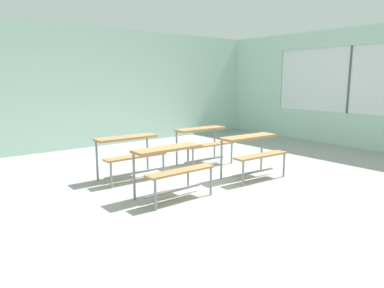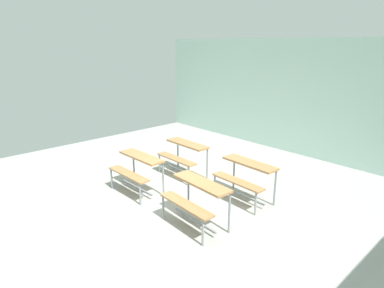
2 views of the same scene
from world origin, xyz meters
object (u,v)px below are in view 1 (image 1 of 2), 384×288
at_px(desk_bench_r0c1, 253,146).
at_px(desk_bench_r1c0, 130,147).
at_px(desk_bench_r1c1, 204,137).
at_px(desk_bench_r0c0, 172,160).

bearing_deg(desk_bench_r0c1, desk_bench_r1c0, 146.79).
bearing_deg(desk_bench_r1c1, desk_bench_r0c0, -141.01).
relative_size(desk_bench_r1c0, desk_bench_r1c1, 0.99).
bearing_deg(desk_bench_r1c1, desk_bench_r1c0, -177.23).
relative_size(desk_bench_r0c1, desk_bench_r1c0, 1.02).
bearing_deg(desk_bench_r0c1, desk_bench_r1c1, 94.25).
distance_m(desk_bench_r0c0, desk_bench_r1c0, 1.25).
bearing_deg(desk_bench_r1c0, desk_bench_r0c0, -88.15).
height_order(desk_bench_r0c0, desk_bench_r1c0, same).
xyz_separation_m(desk_bench_r0c0, desk_bench_r0c1, (1.71, -0.02, 0.00)).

